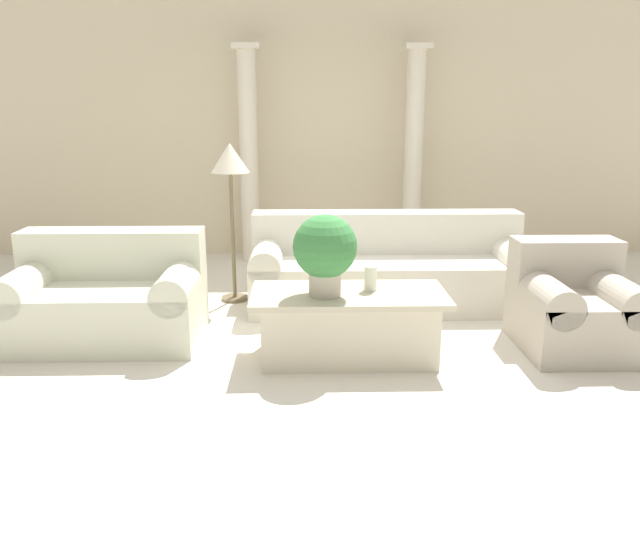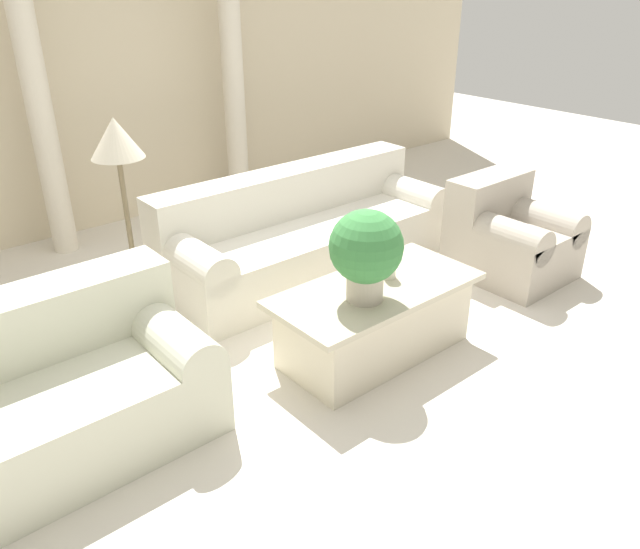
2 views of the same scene
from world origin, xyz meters
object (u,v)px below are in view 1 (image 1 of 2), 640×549
coffee_table (348,324)px  floor_lamp (230,170)px  potted_plant (325,250)px  sofa_long (388,269)px  loveseat (107,296)px  armchair (574,304)px

coffee_table → floor_lamp: (-0.96, 1.41, 0.96)m
potted_plant → floor_lamp: 1.72m
sofa_long → floor_lamp: floor_lamp is taller
floor_lamp → loveseat: bearing=-131.7°
sofa_long → loveseat: same height
sofa_long → loveseat: 2.43m
loveseat → potted_plant: (1.66, -0.51, 0.47)m
potted_plant → armchair: (1.85, 0.23, -0.47)m
potted_plant → floor_lamp: floor_lamp is taller
loveseat → armchair: 3.52m
coffee_table → armchair: (1.68, 0.16, 0.09)m
loveseat → armchair: (3.51, -0.28, -0.00)m
floor_lamp → sofa_long: bearing=-6.0°
sofa_long → potted_plant: size_ratio=4.37×
floor_lamp → potted_plant: bearing=-61.8°
sofa_long → armchair: (1.23, -1.10, 0.01)m
coffee_table → potted_plant: 0.59m
coffee_table → floor_lamp: size_ratio=0.95×
armchair → sofa_long: bearing=138.1°
coffee_table → potted_plant: potted_plant is taller
sofa_long → loveseat: (-2.28, -0.82, 0.01)m
potted_plant → sofa_long: bearing=65.0°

